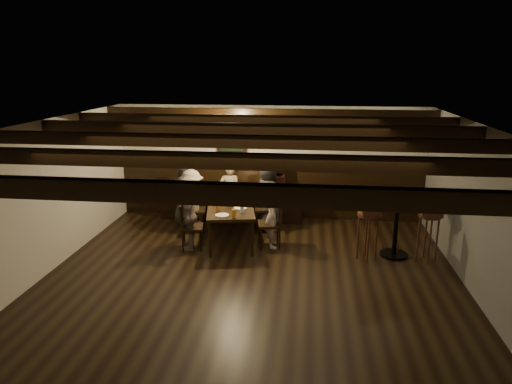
# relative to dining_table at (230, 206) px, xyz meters

# --- Properties ---
(room) EXTENTS (7.00, 7.00, 7.00)m
(room) POSITION_rel_dining_table_xyz_m (0.33, 0.17, 0.43)
(room) COLOR black
(room) RESTS_ON ground
(dining_table) EXTENTS (1.16, 1.98, 0.70)m
(dining_table) POSITION_rel_dining_table_xyz_m (0.00, 0.00, 0.00)
(dining_table) COLOR black
(dining_table) RESTS_ON floor
(chair_left_near) EXTENTS (0.48, 0.48, 0.90)m
(chair_left_near) POSITION_rel_dining_table_xyz_m (-0.79, 0.31, -0.36)
(chair_left_near) COLOR black
(chair_left_near) RESTS_ON floor
(chair_left_far) EXTENTS (0.45, 0.45, 0.85)m
(chair_left_far) POSITION_rel_dining_table_xyz_m (-0.62, -0.57, -0.38)
(chair_left_far) COLOR black
(chair_left_far) RESTS_ON floor
(chair_right_near) EXTENTS (0.49, 0.49, 0.93)m
(chair_right_near) POSITION_rel_dining_table_xyz_m (0.62, 0.57, -0.36)
(chair_right_near) COLOR black
(chair_right_near) RESTS_ON floor
(chair_right_far) EXTENTS (0.48, 0.48, 0.90)m
(chair_right_far) POSITION_rel_dining_table_xyz_m (0.79, -0.31, -0.36)
(chair_right_far) COLOR black
(chair_right_far) RESTS_ON floor
(person_bench_left) EXTENTS (0.74, 0.55, 1.37)m
(person_bench_left) POSITION_rel_dining_table_xyz_m (-1.05, 0.72, 0.05)
(person_bench_left) COLOR #28272A
(person_bench_left) RESTS_ON floor
(person_bench_centre) EXTENTS (0.50, 0.38, 1.24)m
(person_bench_centre) POSITION_rel_dining_table_xyz_m (-0.19, 1.03, -0.02)
(person_bench_centre) COLOR gray
(person_bench_centre) RESTS_ON floor
(person_bench_right) EXTENTS (0.76, 0.64, 1.39)m
(person_bench_right) POSITION_rel_dining_table_xyz_m (0.72, 1.05, 0.05)
(person_bench_right) COLOR maroon
(person_bench_right) RESTS_ON floor
(person_left_near) EXTENTS (0.61, 0.88, 1.26)m
(person_left_near) POSITION_rel_dining_table_xyz_m (-0.82, 0.30, -0.01)
(person_left_near) COLOR gray
(person_left_near) RESTS_ON floor
(person_left_far) EXTENTS (0.44, 0.79, 1.27)m
(person_left_far) POSITION_rel_dining_table_xyz_m (-0.65, -0.58, -0.00)
(person_left_far) COLOR gray
(person_left_far) RESTS_ON floor
(person_right_near) EXTENTS (0.58, 0.77, 1.43)m
(person_right_near) POSITION_rel_dining_table_xyz_m (0.65, 0.58, 0.08)
(person_right_near) COLOR black
(person_right_near) RESTS_ON floor
(person_right_far) EXTENTS (0.36, 0.48, 1.19)m
(person_right_far) POSITION_rel_dining_table_xyz_m (0.82, -0.30, -0.05)
(person_right_far) COLOR #B29C96
(person_right_far) RESTS_ON floor
(pint_a) EXTENTS (0.07, 0.07, 0.14)m
(pint_a) POSITION_rel_dining_table_xyz_m (-0.40, 0.64, 0.13)
(pint_a) COLOR #BF7219
(pint_a) RESTS_ON dining_table
(pint_b) EXTENTS (0.07, 0.07, 0.14)m
(pint_b) POSITION_rel_dining_table_xyz_m (0.13, 0.68, 0.13)
(pint_b) COLOR #BF7219
(pint_b) RESTS_ON dining_table
(pint_c) EXTENTS (0.07, 0.07, 0.14)m
(pint_c) POSITION_rel_dining_table_xyz_m (-0.31, 0.04, 0.13)
(pint_c) COLOR #BF7219
(pint_c) RESTS_ON dining_table
(pint_d) EXTENTS (0.07, 0.07, 0.14)m
(pint_d) POSITION_rel_dining_table_xyz_m (0.26, 0.25, 0.13)
(pint_d) COLOR silver
(pint_d) RESTS_ON dining_table
(pint_e) EXTENTS (0.07, 0.07, 0.14)m
(pint_e) POSITION_rel_dining_table_xyz_m (-0.13, -0.48, 0.13)
(pint_e) COLOR #BF7219
(pint_e) RESTS_ON dining_table
(pint_f) EXTENTS (0.07, 0.07, 0.14)m
(pint_f) POSITION_rel_dining_table_xyz_m (0.30, -0.50, 0.13)
(pint_f) COLOR silver
(pint_f) RESTS_ON dining_table
(pint_g) EXTENTS (0.07, 0.07, 0.14)m
(pint_g) POSITION_rel_dining_table_xyz_m (0.20, -0.78, 0.13)
(pint_g) COLOR #BF7219
(pint_g) RESTS_ON dining_table
(plate_near) EXTENTS (0.24, 0.24, 0.01)m
(plate_near) POSITION_rel_dining_table_xyz_m (-0.02, -0.72, 0.06)
(plate_near) COLOR white
(plate_near) RESTS_ON dining_table
(plate_far) EXTENTS (0.24, 0.24, 0.01)m
(plate_far) POSITION_rel_dining_table_xyz_m (0.23, -0.26, 0.06)
(plate_far) COLOR white
(plate_far) RESTS_ON dining_table
(condiment_caddy) EXTENTS (0.15, 0.10, 0.12)m
(condiment_caddy) POSITION_rel_dining_table_xyz_m (0.01, -0.05, 0.12)
(condiment_caddy) COLOR black
(condiment_caddy) RESTS_ON dining_table
(candle) EXTENTS (0.05, 0.05, 0.05)m
(candle) POSITION_rel_dining_table_xyz_m (0.06, 0.32, 0.08)
(candle) COLOR beige
(candle) RESTS_ON dining_table
(high_top_table) EXTENTS (0.65, 0.65, 1.16)m
(high_top_table) POSITION_rel_dining_table_xyz_m (2.96, -0.48, 0.12)
(high_top_table) COLOR black
(high_top_table) RESTS_ON floor
(bar_stool_left) EXTENTS (0.38, 0.40, 1.17)m
(bar_stool_left) POSITION_rel_dining_table_xyz_m (2.47, -0.68, -0.20)
(bar_stool_left) COLOR black
(bar_stool_left) RESTS_ON floor
(bar_stool_right) EXTENTS (0.37, 0.38, 1.17)m
(bar_stool_right) POSITION_rel_dining_table_xyz_m (3.46, -0.63, -0.20)
(bar_stool_right) COLOR black
(bar_stool_right) RESTS_ON floor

